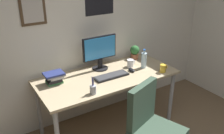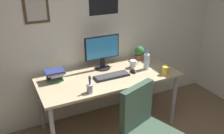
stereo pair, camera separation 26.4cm
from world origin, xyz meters
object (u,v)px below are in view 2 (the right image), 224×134
at_px(water_bottle, 147,61).
at_px(office_chair, 145,128).
at_px(computer_mouse, 133,71).
at_px(coffee_mug_near, 133,64).
at_px(pen_cup, 90,88).
at_px(book_stack_left, 55,75).
at_px(keyboard, 112,76).
at_px(monitor, 102,51).
at_px(coffee_mug_far, 165,70).
at_px(potted_plant, 139,53).

bearing_deg(water_bottle, office_chair, -123.33).
relative_size(computer_mouse, coffee_mug_near, 0.88).
xyz_separation_m(office_chair, pen_cup, (-0.37, 0.52, 0.28)).
bearing_deg(water_bottle, book_stack_left, 170.27).
relative_size(office_chair, keyboard, 2.21).
distance_m(monitor, coffee_mug_near, 0.44).
distance_m(computer_mouse, coffee_mug_far, 0.39).
distance_m(potted_plant, pen_cup, 1.11).
bearing_deg(keyboard, coffee_mug_far, -20.01).
height_order(pen_cup, book_stack_left, pen_cup).
bearing_deg(keyboard, potted_plant, 28.72).
height_order(computer_mouse, water_bottle, water_bottle).
height_order(office_chair, book_stack_left, office_chair).
bearing_deg(pen_cup, book_stack_left, 120.10).
relative_size(monitor, keyboard, 1.07).
height_order(computer_mouse, pen_cup, pen_cup).
xyz_separation_m(water_bottle, coffee_mug_near, (-0.13, 0.11, -0.06)).
relative_size(computer_mouse, book_stack_left, 0.48).
distance_m(office_chair, water_bottle, 0.98).
bearing_deg(computer_mouse, potted_plant, 48.32).
height_order(computer_mouse, potted_plant, potted_plant).
distance_m(coffee_mug_near, pen_cup, 0.83).
bearing_deg(water_bottle, keyboard, -178.74).
height_order(water_bottle, coffee_mug_near, water_bottle).
relative_size(water_bottle, coffee_mug_far, 2.25).
distance_m(monitor, computer_mouse, 0.47).
relative_size(office_chair, computer_mouse, 8.64).
height_order(monitor, pen_cup, monitor).
bearing_deg(monitor, computer_mouse, -43.98).
relative_size(office_chair, monitor, 2.07).
distance_m(potted_plant, book_stack_left, 1.22).
xyz_separation_m(coffee_mug_near, coffee_mug_far, (0.25, -0.35, 0.00)).
relative_size(monitor, potted_plant, 2.36).
bearing_deg(keyboard, water_bottle, 1.26).
distance_m(computer_mouse, book_stack_left, 0.95).
height_order(potted_plant, book_stack_left, potted_plant).
distance_m(keyboard, potted_plant, 0.68).
height_order(keyboard, computer_mouse, computer_mouse).
distance_m(office_chair, computer_mouse, 0.85).
distance_m(computer_mouse, pen_cup, 0.71).
xyz_separation_m(computer_mouse, book_stack_left, (-0.93, 0.21, 0.05)).
bearing_deg(keyboard, book_stack_left, 161.95).
relative_size(keyboard, pen_cup, 2.15).
distance_m(office_chair, potted_plant, 1.28).
height_order(monitor, coffee_mug_far, monitor).
xyz_separation_m(coffee_mug_near, pen_cup, (-0.75, -0.36, 0.00)).
xyz_separation_m(office_chair, potted_plant, (0.60, 1.08, 0.33)).
distance_m(keyboard, pen_cup, 0.44).
xyz_separation_m(keyboard, book_stack_left, (-0.63, 0.20, 0.06)).
bearing_deg(monitor, keyboard, -91.05).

